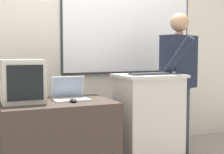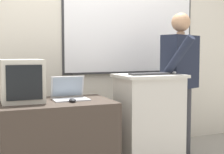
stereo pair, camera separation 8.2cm
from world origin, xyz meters
TOP-DOWN VIEW (x-y plane):
  - back_wall at (0.02, 1.23)m, footprint 6.40×0.17m
  - lectern_podium at (0.39, 0.38)m, footprint 0.67×0.51m
  - side_desk at (-0.58, 0.37)m, footprint 1.02×0.68m
  - person_presenter at (0.87, 0.52)m, footprint 0.64×0.67m
  - laptop at (-0.44, 0.45)m, footprint 0.33×0.26m
  - wireless_keyboard at (0.36, 0.31)m, footprint 0.42×0.13m
  - computer_mouse_by_laptop at (-0.46, 0.25)m, footprint 0.06×0.10m
  - computer_mouse_by_keyboard at (0.65, 0.33)m, footprint 0.06×0.10m
  - crt_monitor at (-0.88, 0.47)m, footprint 0.37×0.44m

SIDE VIEW (x-z plane):
  - side_desk at x=-0.58m, z-range 0.00..0.76m
  - lectern_podium at x=0.39m, z-range 0.00..0.99m
  - computer_mouse_by_laptop at x=-0.46m, z-range 0.76..0.80m
  - laptop at x=-0.44m, z-range 0.72..0.94m
  - crt_monitor at x=-0.88m, z-range 0.76..1.15m
  - person_presenter at x=0.87m, z-range 0.14..1.79m
  - wireless_keyboard at x=0.36m, z-range 0.98..1.00m
  - computer_mouse_by_keyboard at x=0.65m, z-range 0.98..1.02m
  - back_wall at x=0.02m, z-range 0.00..2.64m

